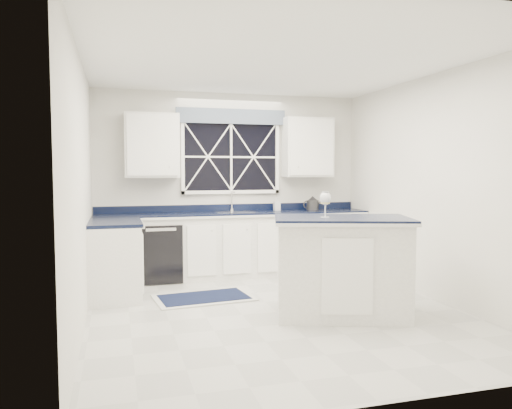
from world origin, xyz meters
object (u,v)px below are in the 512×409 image
object	(u,v)px
faucet	(232,201)
soap_bottle	(277,204)
island	(341,266)
dishwasher	(159,251)
kettle	(312,204)
wine_glass	(325,199)

from	to	relation	value
faucet	soap_bottle	xyz separation A→B (m)	(0.68, -0.08, -0.06)
soap_bottle	island	bearing A→B (deg)	-91.15
dishwasher	soap_bottle	world-z (taller)	soap_bottle
faucet	soap_bottle	size ratio (longest dim) A/B	1.52
soap_bottle	faucet	bearing A→B (deg)	173.35
kettle	soap_bottle	xyz separation A→B (m)	(-0.56, 0.05, 0.00)
faucet	wine_glass	distance (m)	2.48
island	kettle	xyz separation A→B (m)	(0.61, 2.30, 0.51)
kettle	soap_bottle	world-z (taller)	kettle
island	soap_bottle	distance (m)	2.41
faucet	island	distance (m)	2.58
dishwasher	island	bearing A→B (deg)	-52.35
faucet	wine_glass	bearing A→B (deg)	-79.76
faucet	island	world-z (taller)	faucet
kettle	wine_glass	distance (m)	2.44
faucet	dishwasher	bearing A→B (deg)	-169.98
faucet	soap_bottle	world-z (taller)	faucet
dishwasher	kettle	distance (m)	2.42
wine_glass	faucet	bearing A→B (deg)	100.24
soap_bottle	kettle	bearing A→B (deg)	-5.47
kettle	soap_bottle	bearing A→B (deg)	169.97
island	soap_bottle	size ratio (longest dim) A/B	8.08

